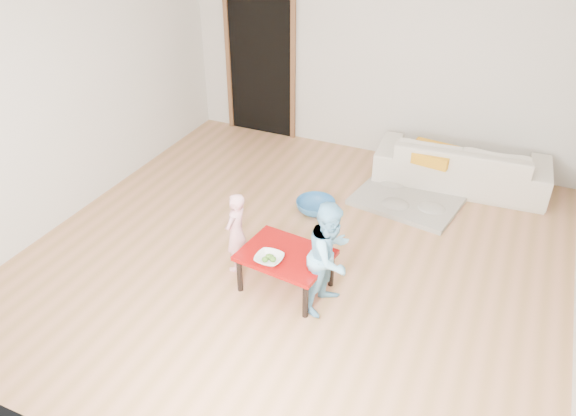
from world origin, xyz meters
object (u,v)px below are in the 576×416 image
Objects in this scene: bowl at (269,259)px; basin at (316,206)px; child_pink at (236,232)px; child_blue at (330,257)px; sofa at (462,163)px; red_table at (286,271)px.

bowl reaches higher than basin.
bowl is at bearing 62.89° from child_pink.
child_blue is at bearing -63.93° from basin.
basin is (-0.15, 1.46, -0.35)m from bowl.
sofa is 2.77m from red_table.
sofa is 2.43× the size of child_pink.
child_pink is 1.85× the size of basin.
child_blue reaches higher than basin.
sofa is at bearing -3.30° from child_blue.
child_pink is 0.98m from child_blue.
bowl is at bearing -115.81° from red_table.
child_blue is at bearing 84.02° from child_pink.
red_table is at bearing 64.19° from bowl.
sofa is 2.68m from child_blue.
bowl reaches higher than red_table.
sofa is 1.83m from basin.
sofa is 2.95m from child_pink.
sofa reaches higher than bowl.
sofa reaches higher than red_table.
basin is (-0.65, 1.34, -0.44)m from child_blue.
red_table is 1.78× the size of basin.
bowl is 0.30× the size of child_pink.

